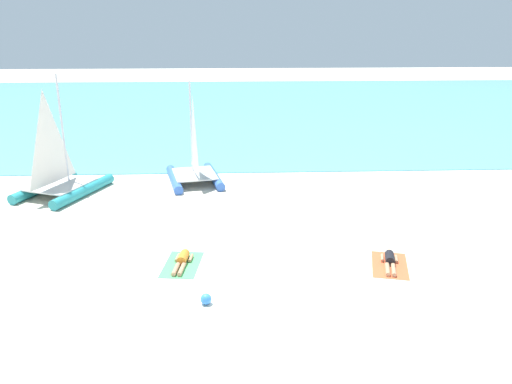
{
  "coord_description": "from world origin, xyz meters",
  "views": [
    {
      "loc": [
        -0.83,
        -13.15,
        7.47
      ],
      "look_at": [
        0.0,
        5.37,
        1.2
      ],
      "focal_mm": 36.1,
      "sensor_mm": 36.0,
      "label": 1
    }
  ],
  "objects_px": {
    "towel_left": "(182,265)",
    "beach_ball": "(206,299)",
    "sailboat_teal": "(60,178)",
    "towel_right": "(390,265)",
    "sunbather_right": "(390,261)",
    "sunbather_left": "(182,260)",
    "sailboat_blue": "(194,168)"
  },
  "relations": [
    {
      "from": "sailboat_teal",
      "to": "towel_right",
      "type": "distance_m",
      "value": 14.73
    },
    {
      "from": "sailboat_blue",
      "to": "beach_ball",
      "type": "bearing_deg",
      "value": -96.71
    },
    {
      "from": "towel_right",
      "to": "beach_ball",
      "type": "xyz_separation_m",
      "value": [
        -5.74,
        -2.1,
        0.15
      ]
    },
    {
      "from": "sunbather_left",
      "to": "sailboat_blue",
      "type": "bearing_deg",
      "value": 98.04
    },
    {
      "from": "beach_ball",
      "to": "towel_right",
      "type": "bearing_deg",
      "value": 20.05
    },
    {
      "from": "beach_ball",
      "to": "sailboat_blue",
      "type": "bearing_deg",
      "value": 95.48
    },
    {
      "from": "sailboat_teal",
      "to": "sunbather_left",
      "type": "height_order",
      "value": "sailboat_teal"
    },
    {
      "from": "sailboat_blue",
      "to": "towel_left",
      "type": "distance_m",
      "value": 8.76
    },
    {
      "from": "towel_left",
      "to": "towel_right",
      "type": "relative_size",
      "value": 1.0
    },
    {
      "from": "towel_left",
      "to": "sailboat_blue",
      "type": "bearing_deg",
      "value": 91.24
    },
    {
      "from": "sailboat_blue",
      "to": "sunbather_left",
      "type": "relative_size",
      "value": 3.03
    },
    {
      "from": "sunbather_left",
      "to": "beach_ball",
      "type": "bearing_deg",
      "value": -63.92
    },
    {
      "from": "sailboat_blue",
      "to": "towel_right",
      "type": "distance_m",
      "value": 11.36
    },
    {
      "from": "sailboat_blue",
      "to": "towel_right",
      "type": "relative_size",
      "value": 2.5
    },
    {
      "from": "sunbather_left",
      "to": "towel_left",
      "type": "bearing_deg",
      "value": -90.0
    },
    {
      "from": "sailboat_teal",
      "to": "sunbather_right",
      "type": "distance_m",
      "value": 14.7
    },
    {
      "from": "sailboat_blue",
      "to": "sunbather_right",
      "type": "relative_size",
      "value": 3.05
    },
    {
      "from": "sailboat_teal",
      "to": "towel_left",
      "type": "relative_size",
      "value": 2.77
    },
    {
      "from": "sailboat_teal",
      "to": "sunbather_right",
      "type": "relative_size",
      "value": 3.38
    },
    {
      "from": "towel_left",
      "to": "towel_right",
      "type": "height_order",
      "value": "same"
    },
    {
      "from": "towel_left",
      "to": "towel_right",
      "type": "distance_m",
      "value": 6.63
    },
    {
      "from": "beach_ball",
      "to": "towel_left",
      "type": "bearing_deg",
      "value": 109.99
    },
    {
      "from": "sunbather_left",
      "to": "sunbather_right",
      "type": "height_order",
      "value": "same"
    },
    {
      "from": "sailboat_teal",
      "to": "sunbather_left",
      "type": "bearing_deg",
      "value": -28.54
    },
    {
      "from": "sailboat_blue",
      "to": "sunbather_left",
      "type": "bearing_deg",
      "value": -100.89
    },
    {
      "from": "sunbather_left",
      "to": "sunbather_right",
      "type": "relative_size",
      "value": 1.01
    },
    {
      "from": "towel_left",
      "to": "sunbather_right",
      "type": "xyz_separation_m",
      "value": [
        6.64,
        -0.26,
        0.13
      ]
    },
    {
      "from": "sailboat_blue",
      "to": "towel_right",
      "type": "height_order",
      "value": "sailboat_blue"
    },
    {
      "from": "towel_left",
      "to": "sailboat_teal",
      "type": "bearing_deg",
      "value": 129.63
    },
    {
      "from": "towel_left",
      "to": "beach_ball",
      "type": "xyz_separation_m",
      "value": [
        0.88,
        -2.43,
        0.15
      ]
    },
    {
      "from": "sailboat_teal",
      "to": "towel_right",
      "type": "bearing_deg",
      "value": -9.4
    },
    {
      "from": "towel_left",
      "to": "beach_ball",
      "type": "bearing_deg",
      "value": -70.01
    }
  ]
}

